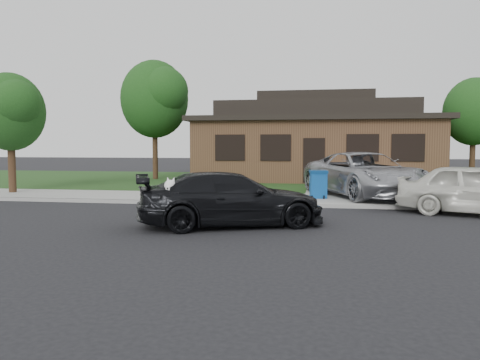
% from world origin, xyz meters
% --- Properties ---
extents(ground, '(120.00, 120.00, 0.00)m').
position_xyz_m(ground, '(0.00, 0.00, 0.00)').
color(ground, black).
rests_on(ground, ground).
extents(sidewalk, '(60.00, 3.00, 0.12)m').
position_xyz_m(sidewalk, '(0.00, 5.00, 0.06)').
color(sidewalk, gray).
rests_on(sidewalk, ground).
extents(curb, '(60.00, 0.12, 0.12)m').
position_xyz_m(curb, '(0.00, 3.50, 0.06)').
color(curb, gray).
rests_on(curb, ground).
extents(lawn, '(60.00, 13.00, 0.13)m').
position_xyz_m(lawn, '(0.00, 13.00, 0.07)').
color(lawn, '#193814').
rests_on(lawn, ground).
extents(driveway, '(4.50, 13.00, 0.14)m').
position_xyz_m(driveway, '(6.00, 10.00, 0.07)').
color(driveway, gray).
rests_on(driveway, ground).
extents(sedan, '(4.82, 3.36, 1.30)m').
position_xyz_m(sedan, '(2.16, -0.22, 0.65)').
color(sedan, black).
rests_on(sedan, ground).
extents(minivan, '(4.65, 6.19, 1.56)m').
position_xyz_m(minivan, '(5.81, 5.75, 0.92)').
color(minivan, '#A3A5AA').
rests_on(minivan, driveway).
extents(white_compact, '(4.54, 3.17, 1.43)m').
position_xyz_m(white_compact, '(8.57, 2.54, 0.72)').
color(white_compact, silver).
rests_on(white_compact, ground).
extents(recycling_bin, '(0.66, 0.66, 0.97)m').
position_xyz_m(recycling_bin, '(4.22, 4.94, 0.61)').
color(recycling_bin, navy).
rests_on(recycling_bin, sidewalk).
extents(house, '(12.60, 8.60, 4.65)m').
position_xyz_m(house, '(4.00, 15.00, 2.13)').
color(house, '#422B1C').
rests_on(house, ground).
extents(tree_0, '(3.78, 3.60, 6.34)m').
position_xyz_m(tree_0, '(-4.34, 12.88, 4.48)').
color(tree_0, '#332114').
rests_on(tree_0, ground).
extents(tree_1, '(3.15, 3.00, 5.25)m').
position_xyz_m(tree_1, '(12.14, 14.40, 3.71)').
color(tree_1, '#332114').
rests_on(tree_1, ground).
extents(tree_2, '(2.73, 2.60, 4.59)m').
position_xyz_m(tree_2, '(-7.38, 5.11, 3.27)').
color(tree_2, '#332114').
rests_on(tree_2, ground).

